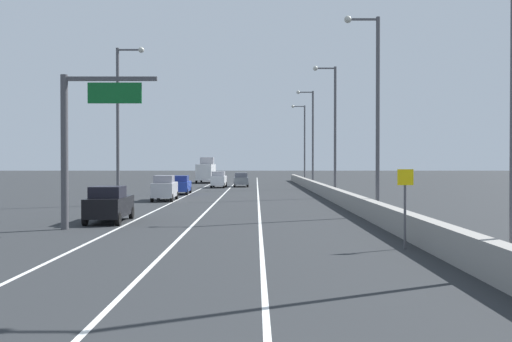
{
  "coord_description": "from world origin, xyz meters",
  "views": [
    {
      "loc": [
        1.29,
        -6.91,
        3.27
      ],
      "look_at": [
        1.15,
        54.8,
        2.36
      ],
      "focal_mm": 42.29,
      "sensor_mm": 36.0,
      "label": 1
    }
  ],
  "objects_px": {
    "overhead_sign_gantry": "(81,132)",
    "car_white_1": "(220,180)",
    "speed_advisory_sign": "(407,202)",
    "lamp_post_right_fifth": "(305,139)",
    "car_gray_3": "(242,180)",
    "lamp_post_right_fourth": "(312,133)",
    "car_black_4": "(111,204)",
    "box_truck": "(207,171)",
    "car_blue_0": "(182,185)",
    "lamp_post_left_mid": "(122,116)",
    "car_silver_2": "(166,188)",
    "lamp_post_right_near": "(509,40)",
    "lamp_post_right_third": "(334,124)",
    "lamp_post_right_second": "(375,103)"
  },
  "relations": [
    {
      "from": "car_gray_3",
      "to": "box_truck",
      "type": "relative_size",
      "value": 0.55
    },
    {
      "from": "lamp_post_right_fourth",
      "to": "car_silver_2",
      "type": "bearing_deg",
      "value": -122.84
    },
    {
      "from": "lamp_post_right_third",
      "to": "lamp_post_right_fifth",
      "type": "height_order",
      "value": "same"
    },
    {
      "from": "overhead_sign_gantry",
      "to": "lamp_post_right_near",
      "type": "height_order",
      "value": "lamp_post_right_near"
    },
    {
      "from": "lamp_post_left_mid",
      "to": "car_blue_0",
      "type": "height_order",
      "value": "lamp_post_left_mid"
    },
    {
      "from": "box_truck",
      "to": "car_gray_3",
      "type": "bearing_deg",
      "value": -68.91
    },
    {
      "from": "lamp_post_right_fourth",
      "to": "car_black_4",
      "type": "relative_size",
      "value": 2.49
    },
    {
      "from": "overhead_sign_gantry",
      "to": "car_blue_0",
      "type": "height_order",
      "value": "overhead_sign_gantry"
    },
    {
      "from": "overhead_sign_gantry",
      "to": "car_blue_0",
      "type": "distance_m",
      "value": 32.12
    },
    {
      "from": "lamp_post_right_second",
      "to": "car_silver_2",
      "type": "xyz_separation_m",
      "value": [
        -14.79,
        14.98,
        -5.7
      ]
    },
    {
      "from": "lamp_post_right_fifth",
      "to": "car_silver_2",
      "type": "xyz_separation_m",
      "value": [
        -14.96,
        -41.08,
        -5.7
      ]
    },
    {
      "from": "lamp_post_right_fourth",
      "to": "box_truck",
      "type": "xyz_separation_m",
      "value": [
        -14.61,
        21.8,
        -4.94
      ]
    },
    {
      "from": "overhead_sign_gantry",
      "to": "lamp_post_left_mid",
      "type": "xyz_separation_m",
      "value": [
        -1.73,
        16.54,
        2.04
      ]
    },
    {
      "from": "lamp_post_right_near",
      "to": "car_silver_2",
      "type": "bearing_deg",
      "value": 113.92
    },
    {
      "from": "overhead_sign_gantry",
      "to": "car_white_1",
      "type": "xyz_separation_m",
      "value": [
        3.76,
        47.88,
        -3.69
      ]
    },
    {
      "from": "lamp_post_right_third",
      "to": "car_white_1",
      "type": "xyz_separation_m",
      "value": [
        -11.75,
        22.39,
        -5.74
      ]
    },
    {
      "from": "speed_advisory_sign",
      "to": "lamp_post_right_fifth",
      "type": "distance_m",
      "value": 69.6
    },
    {
      "from": "car_white_1",
      "to": "lamp_post_right_fifth",
      "type": "bearing_deg",
      "value": 51.31
    },
    {
      "from": "overhead_sign_gantry",
      "to": "lamp_post_right_fifth",
      "type": "xyz_separation_m",
      "value": [
        15.76,
        62.86,
        2.04
      ]
    },
    {
      "from": "lamp_post_right_near",
      "to": "lamp_post_right_fourth",
      "type": "bearing_deg",
      "value": 90.49
    },
    {
      "from": "lamp_post_right_fifth",
      "to": "lamp_post_left_mid",
      "type": "distance_m",
      "value": 49.51
    },
    {
      "from": "lamp_post_right_fourth",
      "to": "car_gray_3",
      "type": "xyz_separation_m",
      "value": [
        -8.69,
        6.48,
        -5.84
      ]
    },
    {
      "from": "lamp_post_right_third",
      "to": "car_black_4",
      "type": "relative_size",
      "value": 2.49
    },
    {
      "from": "lamp_post_right_near",
      "to": "car_black_4",
      "type": "xyz_separation_m",
      "value": [
        -15.17,
        15.4,
        -5.79
      ]
    },
    {
      "from": "lamp_post_right_near",
      "to": "lamp_post_left_mid",
      "type": "height_order",
      "value": "same"
    },
    {
      "from": "overhead_sign_gantry",
      "to": "car_silver_2",
      "type": "height_order",
      "value": "overhead_sign_gantry"
    },
    {
      "from": "car_gray_3",
      "to": "box_truck",
      "type": "height_order",
      "value": "box_truck"
    },
    {
      "from": "car_gray_3",
      "to": "lamp_post_right_fourth",
      "type": "bearing_deg",
      "value": -36.68
    },
    {
      "from": "lamp_post_right_fourth",
      "to": "lamp_post_right_second",
      "type": "bearing_deg",
      "value": -89.47
    },
    {
      "from": "car_black_4",
      "to": "box_truck",
      "type": "xyz_separation_m",
      "value": [
        0.08,
        62.46,
        0.85
      ]
    },
    {
      "from": "overhead_sign_gantry",
      "to": "car_silver_2",
      "type": "distance_m",
      "value": 22.11
    },
    {
      "from": "lamp_post_right_near",
      "to": "lamp_post_left_mid",
      "type": "bearing_deg",
      "value": 121.57
    },
    {
      "from": "lamp_post_right_third",
      "to": "car_white_1",
      "type": "distance_m",
      "value": 25.93
    },
    {
      "from": "lamp_post_right_fourth",
      "to": "car_white_1",
      "type": "bearing_deg",
      "value": 162.14
    },
    {
      "from": "car_blue_0",
      "to": "lamp_post_right_fifth",
      "type": "bearing_deg",
      "value": 64.31
    },
    {
      "from": "lamp_post_right_near",
      "to": "lamp_post_right_third",
      "type": "distance_m",
      "value": 37.37
    },
    {
      "from": "lamp_post_left_mid",
      "to": "car_silver_2",
      "type": "relative_size",
      "value": 2.52
    },
    {
      "from": "car_silver_2",
      "to": "lamp_post_right_third",
      "type": "bearing_deg",
      "value": 14.13
    },
    {
      "from": "speed_advisory_sign",
      "to": "lamp_post_right_fourth",
      "type": "bearing_deg",
      "value": 88.77
    },
    {
      "from": "speed_advisory_sign",
      "to": "car_black_4",
      "type": "relative_size",
      "value": 0.62
    },
    {
      "from": "overhead_sign_gantry",
      "to": "car_black_4",
      "type": "bearing_deg",
      "value": 80.89
    },
    {
      "from": "lamp_post_right_fourth",
      "to": "car_white_1",
      "type": "height_order",
      "value": "lamp_post_right_fourth"
    },
    {
      "from": "car_white_1",
      "to": "lamp_post_right_second",
      "type": "bearing_deg",
      "value": -73.93
    },
    {
      "from": "speed_advisory_sign",
      "to": "car_gray_3",
      "type": "bearing_deg",
      "value": 97.57
    },
    {
      "from": "speed_advisory_sign",
      "to": "car_blue_0",
      "type": "height_order",
      "value": "speed_advisory_sign"
    },
    {
      "from": "lamp_post_right_third",
      "to": "lamp_post_right_fourth",
      "type": "relative_size",
      "value": 1.0
    },
    {
      "from": "lamp_post_left_mid",
      "to": "car_silver_2",
      "type": "xyz_separation_m",
      "value": [
        2.53,
        5.25,
        -5.7
      ]
    },
    {
      "from": "lamp_post_right_fourth",
      "to": "car_black_4",
      "type": "height_order",
      "value": "lamp_post_right_fourth"
    },
    {
      "from": "lamp_post_left_mid",
      "to": "box_truck",
      "type": "distance_m",
      "value": 49.74
    },
    {
      "from": "lamp_post_right_third",
      "to": "lamp_post_left_mid",
      "type": "height_order",
      "value": "same"
    }
  ]
}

